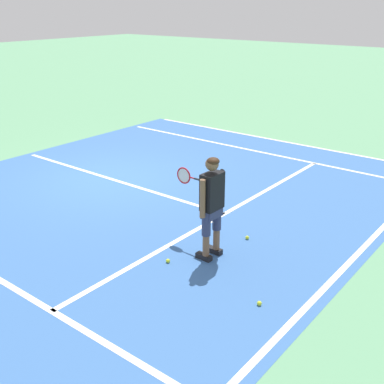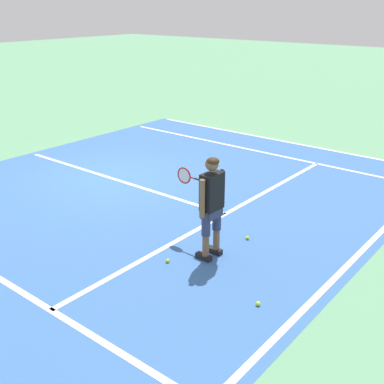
{
  "view_description": "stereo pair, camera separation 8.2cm",
  "coord_description": "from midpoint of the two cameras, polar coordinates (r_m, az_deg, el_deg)",
  "views": [
    {
      "loc": [
        -7.25,
        -8.17,
        3.91
      ],
      "look_at": [
        -1.56,
        -3.68,
        1.05
      ],
      "focal_mm": 45.13,
      "sensor_mm": 36.0,
      "label": 1
    },
    {
      "loc": [
        -7.2,
        -8.23,
        3.91
      ],
      "look_at": [
        -1.56,
        -3.68,
        1.05
      ],
      "focal_mm": 45.13,
      "sensor_mm": 36.0,
      "label": 2
    }
  ],
  "objects": [
    {
      "name": "ground_plane",
      "position": [
        11.61,
        -9.76,
        1.52
      ],
      "size": [
        80.0,
        80.0,
        0.0
      ],
      "primitive_type": "plane",
      "color": "#609E70"
    },
    {
      "name": "court_inner_surface",
      "position": [
        10.66,
        -4.63,
        -0.06
      ],
      "size": [
        10.98,
        9.47,
        0.0
      ],
      "primitive_type": "cube",
      "color": "#3866A8",
      "rests_on": "ground"
    },
    {
      "name": "line_baseline",
      "position": [
        8.52,
        18.64,
        -7.01
      ],
      "size": [
        10.98,
        0.1,
        0.01
      ],
      "primitive_type": "cube",
      "color": "white",
      "rests_on": "ground"
    },
    {
      "name": "line_service",
      "position": [
        9.58,
        3.62,
        -2.59
      ],
      "size": [
        8.23,
        0.1,
        0.01
      ],
      "primitive_type": "cube",
      "color": "white",
      "rests_on": "ground"
    },
    {
      "name": "line_centre_service",
      "position": [
        11.55,
        -9.51,
        1.46
      ],
      "size": [
        0.1,
        6.4,
        0.01
      ],
      "primitive_type": "cube",
      "color": "white",
      "rests_on": "ground"
    },
    {
      "name": "line_singles_right",
      "position": [
        13.78,
        7.06,
        4.9
      ],
      "size": [
        0.1,
        9.07,
        0.01
      ],
      "primitive_type": "cube",
      "color": "white",
      "rests_on": "ground"
    },
    {
      "name": "line_doubles_right",
      "position": [
        14.93,
        9.85,
        6.05
      ],
      "size": [
        0.1,
        9.07,
        0.01
      ],
      "primitive_type": "cube",
      "color": "white",
      "rests_on": "ground"
    },
    {
      "name": "tennis_player",
      "position": [
        7.61,
        1.93,
        -1.04
      ],
      "size": [
        0.64,
        1.11,
        1.71
      ],
      "color": "black",
      "rests_on": "ground"
    },
    {
      "name": "tennis_ball_near_feet",
      "position": [
        7.84,
        -3.16,
        -8.13
      ],
      "size": [
        0.07,
        0.07,
        0.07
      ],
      "primitive_type": "sphere",
      "color": "#CCE02D",
      "rests_on": "ground"
    },
    {
      "name": "tennis_ball_by_baseline",
      "position": [
        8.61,
        6.27,
        -5.37
      ],
      "size": [
        0.07,
        0.07,
        0.07
      ],
      "primitive_type": "sphere",
      "color": "#CCE02D",
      "rests_on": "ground"
    },
    {
      "name": "tennis_ball_mid_court",
      "position": [
        6.89,
        7.62,
        -12.9
      ],
      "size": [
        0.07,
        0.07,
        0.07
      ],
      "primitive_type": "sphere",
      "color": "#CCE02D",
      "rests_on": "ground"
    }
  ]
}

